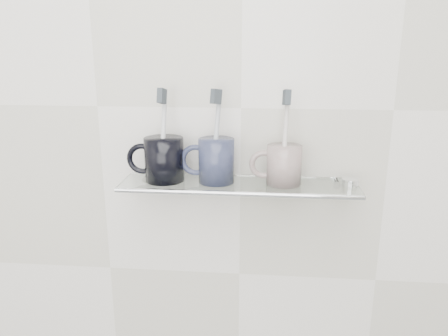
# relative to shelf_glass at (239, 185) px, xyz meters

# --- Properties ---
(wall_back) EXTENTS (2.50, 0.00, 2.50)m
(wall_back) POSITION_rel_shelf_glass_xyz_m (0.00, 0.06, 0.15)
(wall_back) COLOR silver
(wall_back) RESTS_ON ground
(shelf_glass) EXTENTS (0.50, 0.12, 0.01)m
(shelf_glass) POSITION_rel_shelf_glass_xyz_m (0.00, 0.00, 0.00)
(shelf_glass) COLOR silver
(shelf_glass) RESTS_ON wall_back
(shelf_rail) EXTENTS (0.50, 0.01, 0.01)m
(shelf_rail) POSITION_rel_shelf_glass_xyz_m (0.00, -0.06, 0.00)
(shelf_rail) COLOR silver
(shelf_rail) RESTS_ON shelf_glass
(bracket_left) EXTENTS (0.02, 0.03, 0.02)m
(bracket_left) POSITION_rel_shelf_glass_xyz_m (-0.21, 0.05, -0.01)
(bracket_left) COLOR silver
(bracket_left) RESTS_ON wall_back
(bracket_right) EXTENTS (0.02, 0.03, 0.02)m
(bracket_right) POSITION_rel_shelf_glass_xyz_m (0.21, 0.05, -0.01)
(bracket_right) COLOR silver
(bracket_right) RESTS_ON wall_back
(mug_left) EXTENTS (0.11, 0.11, 0.09)m
(mug_left) POSITION_rel_shelf_glass_xyz_m (-0.16, 0.00, 0.05)
(mug_left) COLOR black
(mug_left) RESTS_ON shelf_glass
(mug_left_handle) EXTENTS (0.07, 0.01, 0.07)m
(mug_left_handle) POSITION_rel_shelf_glass_xyz_m (-0.21, 0.00, 0.05)
(mug_left_handle) COLOR black
(mug_left_handle) RESTS_ON mug_left
(toothbrush_left) EXTENTS (0.02, 0.06, 0.19)m
(toothbrush_left) POSITION_rel_shelf_glass_xyz_m (-0.16, 0.00, 0.10)
(toothbrush_left) COLOR silver
(toothbrush_left) RESTS_ON mug_left
(bristles_left) EXTENTS (0.02, 0.03, 0.04)m
(bristles_left) POSITION_rel_shelf_glass_xyz_m (-0.16, 0.00, 0.19)
(bristles_left) COLOR #32393F
(bristles_left) RESTS_ON toothbrush_left
(mug_center) EXTENTS (0.10, 0.10, 0.09)m
(mug_center) POSITION_rel_shelf_glass_xyz_m (-0.05, 0.00, 0.05)
(mug_center) COLOR #1C2038
(mug_center) RESTS_ON shelf_glass
(mug_center_handle) EXTENTS (0.07, 0.01, 0.07)m
(mug_center_handle) POSITION_rel_shelf_glass_xyz_m (-0.09, 0.00, 0.05)
(mug_center_handle) COLOR #1C2038
(mug_center_handle) RESTS_ON mug_center
(toothbrush_center) EXTENTS (0.03, 0.04, 0.19)m
(toothbrush_center) POSITION_rel_shelf_glass_xyz_m (-0.05, 0.00, 0.10)
(toothbrush_center) COLOR #A2ACB2
(toothbrush_center) RESTS_ON mug_center
(bristles_center) EXTENTS (0.03, 0.03, 0.03)m
(bristles_center) POSITION_rel_shelf_glass_xyz_m (-0.05, 0.00, 0.19)
(bristles_center) COLOR #32393F
(bristles_center) RESTS_ON toothbrush_center
(mug_right) EXTENTS (0.09, 0.09, 0.08)m
(mug_right) POSITION_rel_shelf_glass_xyz_m (0.09, 0.00, 0.04)
(mug_right) COLOR silver
(mug_right) RESTS_ON shelf_glass
(mug_right_handle) EXTENTS (0.06, 0.01, 0.06)m
(mug_right_handle) POSITION_rel_shelf_glass_xyz_m (0.05, 0.00, 0.04)
(mug_right_handle) COLOR silver
(mug_right_handle) RESTS_ON mug_right
(toothbrush_right) EXTENTS (0.02, 0.05, 0.19)m
(toothbrush_right) POSITION_rel_shelf_glass_xyz_m (0.09, 0.00, 0.10)
(toothbrush_right) COLOR beige
(toothbrush_right) RESTS_ON mug_right
(bristles_right) EXTENTS (0.02, 0.03, 0.03)m
(bristles_right) POSITION_rel_shelf_glass_xyz_m (0.09, 0.00, 0.19)
(bristles_right) COLOR #32393F
(bristles_right) RESTS_ON toothbrush_right
(chrome_cap) EXTENTS (0.03, 0.03, 0.01)m
(chrome_cap) POSITION_rel_shelf_glass_xyz_m (0.23, 0.00, 0.01)
(chrome_cap) COLOR silver
(chrome_cap) RESTS_ON shelf_glass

